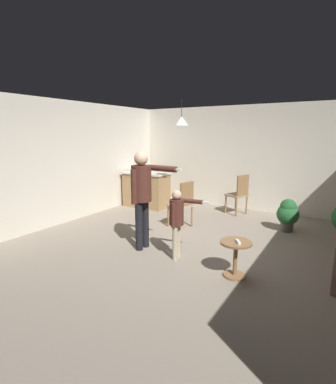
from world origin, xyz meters
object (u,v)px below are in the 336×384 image
Objects in this scene: dining_chair_near_wall at (183,203)px; spare_remote_on_table at (238,242)px; person_child at (177,217)px; potted_plant_corner at (288,214)px; kitchen_counter at (146,189)px; person_adult at (142,190)px; side_table_by_couch at (235,255)px; dining_chair_by_counter at (239,193)px.

spare_remote_on_table is at bearing -118.76° from dining_chair_near_wall.
person_child is 1.61m from dining_chair_near_wall.
dining_chair_near_wall is 2.17m from potted_plant_corner.
kitchen_counter reaches higher than spare_remote_on_table.
spare_remote_on_table is (1.73, -1.59, -0.01)m from dining_chair_near_wall.
side_table_by_couch is at bearing 86.60° from person_adult.
dining_chair_by_counter is 7.69× the size of spare_remote_on_table.
person_child reaches higher than potted_plant_corner.
dining_chair_near_wall is at bearing -179.10° from person_adult.
spare_remote_on_table is (1.04, -0.14, -0.16)m from person_child.
side_table_by_couch is 3.35m from dining_chair_by_counter.
person_adult reaches higher than potted_plant_corner.
dining_chair_by_counter is (-1.01, 3.19, 0.22)m from side_table_by_couch.
spare_remote_on_table is (1.76, -0.20, -0.51)m from person_adult.
dining_chair_by_counter is at bearing 173.27° from person_child.
side_table_by_couch is at bearing -37.65° from kitchen_counter.
spare_remote_on_table is at bearing -137.19° from dining_chair_by_counter.
dining_chair_near_wall is at bearing -32.24° from kitchen_counter.
person_child reaches higher than spare_remote_on_table.
dining_chair_by_counter is at bearing 168.84° from person_adult.
dining_chair_by_counter is at bearing 12.64° from kitchen_counter.
dining_chair_near_wall is 2.35m from spare_remote_on_table.
person_adult is 1.69× the size of dining_chair_by_counter.
kitchen_counter is 1.26× the size of dining_chair_by_counter.
side_table_by_couch is at bearing 134.04° from spare_remote_on_table.
kitchen_counter is 3.07m from person_adult.
spare_remote_on_table is at bearing -95.09° from potted_plant_corner.
side_table_by_couch is 2.30m from dining_chair_near_wall.
side_table_by_couch is 2.48m from potted_plant_corner.
person_adult is at bearing 174.60° from side_table_by_couch.
person_child is 1.67× the size of potted_plant_corner.
dining_chair_near_wall reaches higher than potted_plant_corner.
person_child is 3.09m from dining_chair_by_counter.
side_table_by_couch is 0.22m from spare_remote_on_table.
person_child is (2.43, -2.54, 0.22)m from kitchen_counter.
kitchen_counter is 3.70m from potted_plant_corner.
spare_remote_on_table is at bearing 85.35° from person_adult.
side_table_by_couch is at bearing -96.12° from potted_plant_corner.
person_child is (-0.99, 0.10, 0.37)m from side_table_by_couch.
kitchen_counter is at bearing 177.29° from potted_plant_corner.
person_adult is 1.84m from spare_remote_on_table.
spare_remote_on_table is at bearing -37.76° from kitchen_counter.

